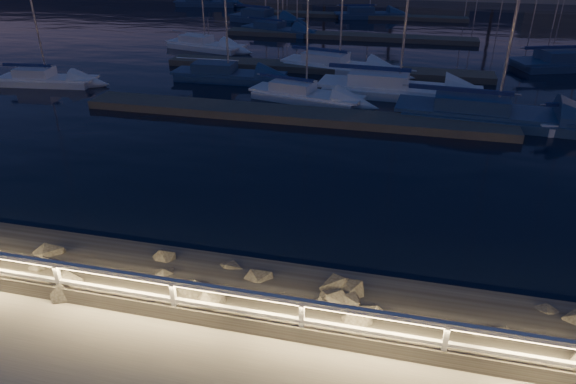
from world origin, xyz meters
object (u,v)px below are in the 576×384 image
object	(u,v)px
sailboat_d	(491,112)
sailboat_j	(204,44)
sailboat_f	(226,74)
sailboat_g	(395,87)
sailboat_a	(45,78)
sailboat_m	(205,2)
guard_rail	(130,283)
sailboat_n	(368,14)
sailboat_b	(303,94)
sailboat_i	(264,18)
sailboat_c	(336,65)
sailboat_k	(276,29)

from	to	relation	value
sailboat_d	sailboat_j	bearing A→B (deg)	152.16
sailboat_f	sailboat_g	distance (m)	10.66
sailboat_a	sailboat_m	world-z (taller)	sailboat_m
guard_rail	sailboat_f	size ratio (longest dim) A/B	3.59
sailboat_f	sailboat_n	bearing A→B (deg)	76.45
guard_rail	sailboat_m	size ratio (longest dim) A/B	3.28
sailboat_j	sailboat_g	bearing A→B (deg)	-16.63
sailboat_j	sailboat_n	world-z (taller)	sailboat_n
guard_rail	sailboat_n	world-z (taller)	sailboat_n
guard_rail	sailboat_b	distance (m)	19.17
sailboat_b	sailboat_g	xyz separation A→B (m)	(4.92, 2.25, 0.08)
sailboat_a	guard_rail	bearing A→B (deg)	-56.05
sailboat_g	sailboat_i	xyz separation A→B (m)	(-14.46, 23.13, 0.01)
sailboat_b	sailboat_i	size ratio (longest dim) A/B	0.81
guard_rail	sailboat_j	world-z (taller)	sailboat_j
sailboat_c	sailboat_j	xyz separation A→B (m)	(-11.45, 4.49, -0.02)
guard_rail	sailboat_m	xyz separation A→B (m)	(-20.15, 54.97, -0.90)
sailboat_a	sailboat_c	xyz separation A→B (m)	(17.03, 7.69, 0.03)
sailboat_b	sailboat_j	world-z (taller)	sailboat_j
sailboat_i	sailboat_j	world-z (taller)	sailboat_i
sailboat_j	sailboat_m	distance (m)	25.99
sailboat_c	sailboat_b	bearing A→B (deg)	-81.82
guard_rail	sailboat_b	bearing A→B (deg)	89.84
sailboat_m	sailboat_d	bearing A→B (deg)	-58.53
sailboat_c	sailboat_g	world-z (taller)	sailboat_g
sailboat_g	sailboat_k	xyz separation A→B (m)	(-11.68, 17.51, -0.07)
sailboat_b	sailboat_c	bearing A→B (deg)	96.62
sailboat_a	sailboat_k	bearing A→B (deg)	57.81
guard_rail	sailboat_a	size ratio (longest dim) A/B	4.26
sailboat_c	sailboat_g	size ratio (longest dim) A/B	0.87
guard_rail	sailboat_d	distance (m)	20.48
sailboat_b	sailboat_i	distance (m)	27.11
sailboat_i	sailboat_n	world-z (taller)	sailboat_i
sailboat_k	sailboat_n	distance (m)	13.40
sailboat_j	sailboat_n	bearing A→B (deg)	74.43
sailboat_a	sailboat_j	world-z (taller)	sailboat_j
sailboat_k	sailboat_j	bearing A→B (deg)	-98.00
sailboat_d	sailboat_g	bearing A→B (deg)	149.04
sailboat_c	sailboat_j	world-z (taller)	sailboat_c
sailboat_a	sailboat_n	size ratio (longest dim) A/B	0.81
sailboat_d	sailboat_m	distance (m)	47.73
guard_rail	sailboat_c	distance (m)	26.33
guard_rail	sailboat_b	xyz separation A→B (m)	(0.05, 19.14, -0.98)
guard_rail	sailboat_c	world-z (taller)	sailboat_c
sailboat_f	sailboat_i	size ratio (longest dim) A/B	0.90
sailboat_a	sailboat_b	bearing A→B (deg)	-5.22
sailboat_b	sailboat_k	world-z (taller)	sailboat_k
sailboat_b	sailboat_k	size ratio (longest dim) A/B	0.92
sailboat_f	sailboat_b	bearing A→B (deg)	-29.25
sailboat_j	sailboat_c	bearing A→B (deg)	-6.95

